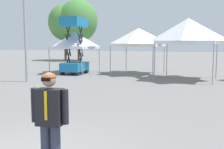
{
  "coord_description": "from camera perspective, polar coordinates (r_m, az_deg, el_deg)",
  "views": [
    {
      "loc": [
        3.4,
        -4.14,
        2.24
      ],
      "look_at": [
        0.46,
        3.51,
        1.3
      ],
      "focal_mm": 43.7,
      "sensor_mm": 36.0,
      "label": 1
    }
  ],
  "objects": [
    {
      "name": "tree_behind_tents_right",
      "position": [
        35.64,
        -7.09,
        11.09
      ],
      "size": [
        4.94,
        4.94,
        7.81
      ],
      "color": "brown",
      "rests_on": "ground"
    },
    {
      "name": "scissor_lift",
      "position": [
        20.07,
        -7.81,
        3.6
      ],
      "size": [
        1.61,
        2.42,
        4.07
      ],
      "color": "black",
      "rests_on": "ground"
    },
    {
      "name": "canopy_tent_left_of_center",
      "position": [
        20.06,
        5.56,
        7.77
      ],
      "size": [
        3.43,
        3.43,
        3.34
      ],
      "color": "#9E9EA3",
      "rests_on": "ground"
    },
    {
      "name": "canopy_tent_far_left",
      "position": [
        17.43,
        15.62,
        8.72
      ],
      "size": [
        3.57,
        3.57,
        3.76
      ],
      "color": "#9E9EA3",
      "rests_on": "ground"
    },
    {
      "name": "person_foreground",
      "position": [
        4.58,
        -12.85,
        -8.92
      ],
      "size": [
        0.65,
        0.29,
        1.78
      ],
      "color": "#33384C",
      "rests_on": "ground"
    },
    {
      "name": "tree_behind_tents_left",
      "position": [
        36.47,
        -9.84,
        10.69
      ],
      "size": [
        4.27,
        4.27,
        7.29
      ],
      "color": "brown",
      "rests_on": "ground"
    },
    {
      "name": "light_pole_near_lift",
      "position": [
        16.7,
        -17.91,
        14.12
      ],
      "size": [
        0.36,
        0.36,
        7.94
      ],
      "color": "#9E9EA3",
      "rests_on": "ground"
    },
    {
      "name": "canopy_tent_behind_left",
      "position": [
        21.01,
        -7.8,
        7.07
      ],
      "size": [
        3.02,
        3.02,
        3.08
      ],
      "color": "#9E9EA3",
      "rests_on": "ground"
    }
  ]
}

